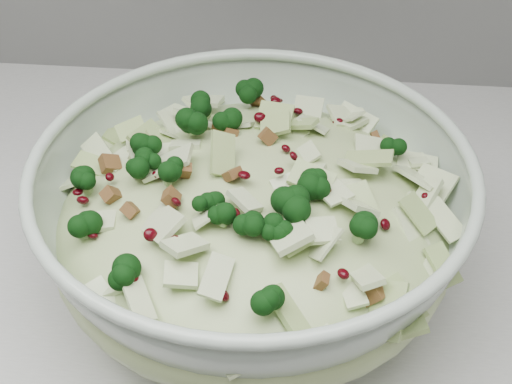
% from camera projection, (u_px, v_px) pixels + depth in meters
% --- Properties ---
extents(mixing_bowl, '(0.41, 0.41, 0.15)m').
position_uv_depth(mixing_bowl, '(253.00, 224.00, 0.61)').
color(mixing_bowl, '#ABBCAB').
rests_on(mixing_bowl, counter).
extents(salad, '(0.38, 0.38, 0.15)m').
position_uv_depth(salad, '(253.00, 203.00, 0.60)').
color(salad, '#AABA7F').
rests_on(salad, mixing_bowl).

